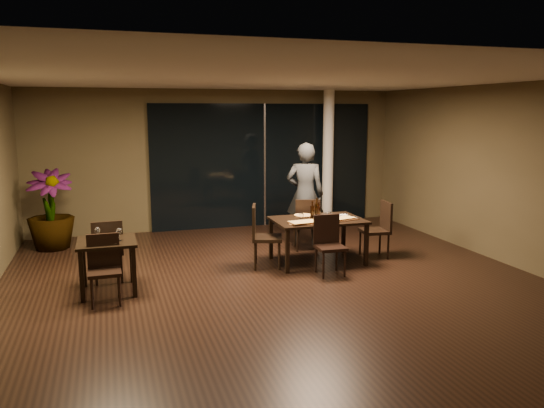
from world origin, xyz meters
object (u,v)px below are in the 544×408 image
at_px(chair_main_near, 329,241).
at_px(bottle_a, 312,210).
at_px(chair_side_near, 104,265).
at_px(diner, 305,194).
at_px(chair_side_far, 107,248).
at_px(main_table, 318,223).
at_px(side_table, 107,249).
at_px(chair_main_left, 262,233).
at_px(bottle_b, 319,210).
at_px(bottle_c, 317,208).
at_px(chair_main_right, 379,226).
at_px(potted_plant, 50,210).
at_px(chair_main_far, 307,222).

bearing_deg(chair_main_near, bottle_a, 93.92).
xyz_separation_m(chair_main_near, chair_side_near, (-3.38, -0.27, -0.01)).
relative_size(chair_main_near, diner, 0.47).
bearing_deg(chair_side_far, main_table, 177.37).
height_order(side_table, chair_main_left, chair_main_left).
relative_size(bottle_a, bottle_b, 1.11).
xyz_separation_m(main_table, bottle_a, (-0.08, 0.04, 0.23)).
bearing_deg(bottle_c, diner, 79.14).
bearing_deg(diner, bottle_b, 105.06).
xyz_separation_m(chair_main_near, chair_side_far, (-3.33, 0.57, 0.02)).
bearing_deg(chair_main_near, chair_main_right, 29.60).
distance_m(chair_main_right, bottle_a, 1.30).
relative_size(main_table, chair_main_near, 1.62).
xyz_separation_m(main_table, diner, (0.24, 1.22, 0.30)).
distance_m(chair_main_left, bottle_c, 1.06).
xyz_separation_m(chair_main_left, potted_plant, (-3.40, 2.29, 0.17)).
bearing_deg(chair_main_left, chair_main_right, -73.43).
bearing_deg(chair_main_far, main_table, 95.18).
relative_size(chair_main_near, chair_side_far, 0.97).
bearing_deg(chair_side_far, bottle_b, 178.16).
relative_size(side_table, diner, 0.41).
bearing_deg(chair_side_near, chair_main_near, 3.83).
distance_m(side_table, diner, 4.04).
bearing_deg(chair_main_left, diner, -28.02).
height_order(chair_side_far, bottle_c, bottle_c).
bearing_deg(diner, bottle_c, 103.87).
bearing_deg(chair_side_far, chair_main_left, 178.17).
bearing_deg(bottle_b, chair_main_left, -178.22).
relative_size(chair_main_far, chair_main_near, 1.04).
height_order(chair_side_far, potted_plant, potted_plant).
bearing_deg(chair_side_near, bottle_c, 15.24).
relative_size(diner, bottle_c, 5.70).
distance_m(main_table, chair_main_near, 0.65).
bearing_deg(potted_plant, bottle_a, -27.70).
bearing_deg(main_table, bottle_b, 53.93).
bearing_deg(bottle_a, chair_main_far, 75.61).
height_order(chair_main_far, chair_main_left, chair_main_left).
height_order(chair_main_right, bottle_c, bottle_c).
bearing_deg(bottle_a, chair_side_far, -178.18).
distance_m(chair_main_far, chair_side_far, 3.61).
height_order(side_table, bottle_c, bottle_c).
bearing_deg(chair_main_near, chair_side_far, 173.04).
distance_m(chair_main_near, bottle_b, 0.78).
bearing_deg(chair_main_right, bottle_b, -86.21).
height_order(chair_main_far, bottle_a, bottle_a).
height_order(diner, bottle_c, diner).
bearing_deg(chair_main_left, bottle_c, -68.47).
xyz_separation_m(chair_side_far, diner, (3.63, 1.28, 0.45)).
distance_m(chair_main_right, chair_side_far, 4.56).
height_order(main_table, chair_main_right, chair_main_right).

